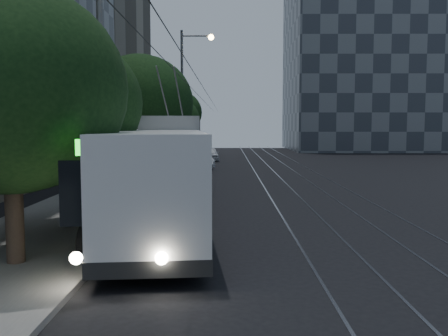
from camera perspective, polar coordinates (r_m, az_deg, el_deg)
ground at (r=15.47m, az=7.17°, el=-8.17°), size 120.00×120.00×0.00m
sidewalk at (r=35.57m, az=-8.88°, el=-0.61°), size 5.00×90.00×0.15m
tram_rails at (r=35.40m, az=7.31°, el=-0.73°), size 4.52×90.00×0.02m
overhead_wires at (r=35.09m, az=-4.87°, el=4.91°), size 2.23×90.00×6.00m
building_distant_right at (r=73.21m, az=16.33°, el=11.46°), size 22.00×18.00×24.00m
trolleybus at (r=16.66m, az=-7.35°, el=-1.06°), size 3.87×12.90×5.63m
pickup_silver at (r=27.99m, az=-4.73°, el=-0.78°), size 3.05×5.36×1.41m
car_white_a at (r=34.14m, az=-3.50°, el=0.40°), size 2.31×4.75×1.56m
car_white_b at (r=38.58m, az=-2.97°, el=0.72°), size 2.41×4.61×1.27m
car_white_c at (r=40.03m, az=-2.95°, el=0.94°), size 2.83×4.40×1.37m
car_white_d at (r=48.49m, az=-1.56°, el=1.60°), size 1.79×3.85×1.27m
tree_0 at (r=13.04m, az=-23.28°, el=8.26°), size 5.58×5.58×6.86m
tree_1 at (r=17.19m, az=-17.33°, el=7.10°), size 4.81×4.81×6.39m
tree_2 at (r=27.39m, az=-9.60°, el=7.34°), size 5.75×5.75×7.26m
tree_3 at (r=36.96m, az=-7.80°, el=6.56°), size 4.73×4.73×6.70m
tree_4 at (r=44.47m, az=-5.77°, el=5.52°), size 4.58×4.58×6.01m
tree_5 at (r=50.73m, az=-5.39°, el=6.32°), size 5.02×5.02×6.97m
streetlamp_near at (r=16.42m, az=-12.54°, el=12.84°), size 2.33×0.44×9.57m
streetlamp_far at (r=39.10m, az=-4.19°, el=9.23°), size 2.57×0.44×10.71m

